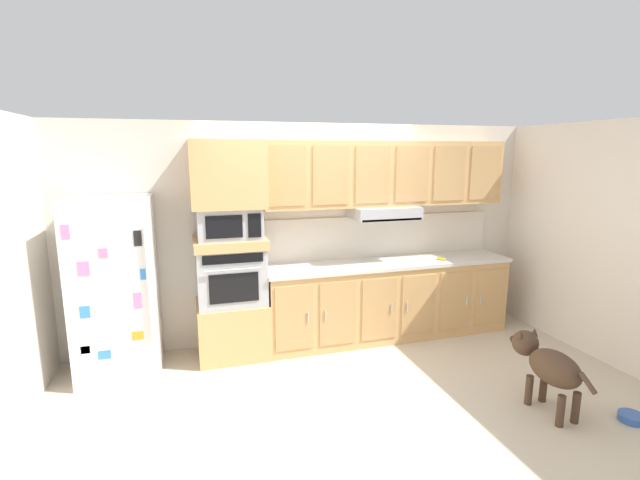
{
  "coord_description": "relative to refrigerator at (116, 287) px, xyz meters",
  "views": [
    {
      "loc": [
        -1.4,
        -3.96,
        2.18
      ],
      "look_at": [
        -0.1,
        0.37,
        1.3
      ],
      "focal_mm": 25.41,
      "sensor_mm": 36.0,
      "label": 1
    }
  ],
  "objects": [
    {
      "name": "upper_cabinet_with_hood",
      "position": [
        2.94,
        0.19,
        1.02
      ],
      "size": [
        2.91,
        0.48,
        0.88
      ],
      "color": "tan",
      "rests_on": "backsplash_panel"
    },
    {
      "name": "back_kitchen_wall",
      "position": [
        2.09,
        0.43,
        0.37
      ],
      "size": [
        6.2,
        0.12,
        2.5
      ],
      "primitive_type": "cube",
      "color": "beige",
      "rests_on": "ground"
    },
    {
      "name": "backsplash_panel",
      "position": [
        2.95,
        0.36,
        0.29
      ],
      "size": [
        2.95,
        0.02,
        0.5
      ],
      "primitive_type": "cube",
      "color": "silver",
      "rests_on": "countertop_slab"
    },
    {
      "name": "refrigerator",
      "position": [
        0.0,
        0.0,
        0.0
      ],
      "size": [
        0.76,
        0.73,
        1.76
      ],
      "color": "white",
      "rests_on": "ground"
    },
    {
      "name": "side_panel_right",
      "position": [
        4.89,
        -0.68,
        0.37
      ],
      "size": [
        0.12,
        7.1,
        2.5
      ],
      "primitive_type": "cube",
      "color": "silver",
      "rests_on": "ground"
    },
    {
      "name": "dog_food_bowl",
      "position": [
        4.12,
        -2.14,
        -0.85
      ],
      "size": [
        0.2,
        0.2,
        0.06
      ],
      "color": "#3359A5",
      "rests_on": "ground"
    },
    {
      "name": "ground_plane",
      "position": [
        2.09,
        -0.68,
        -0.88
      ],
      "size": [
        9.6,
        9.6,
        0.0
      ],
      "primitive_type": "plane",
      "color": "beige"
    },
    {
      "name": "microwave",
      "position": [
        1.12,
        0.07,
        0.58
      ],
      "size": [
        0.64,
        0.54,
        0.32
      ],
      "color": "#A8AAAF",
      "rests_on": "appliance_mid_shelf"
    },
    {
      "name": "appliance_mid_shelf",
      "position": [
        1.12,
        0.07,
        0.37
      ],
      "size": [
        0.74,
        0.62,
        0.1
      ],
      "primitive_type": "cube",
      "color": "tan",
      "rests_on": "built_in_oven"
    },
    {
      "name": "built_in_oven",
      "position": [
        1.12,
        0.07,
        0.02
      ],
      "size": [
        0.7,
        0.62,
        0.6
      ],
      "color": "#A8AAAF",
      "rests_on": "oven_base_cabinet"
    },
    {
      "name": "countertop_slab",
      "position": [
        2.95,
        0.07,
        0.02
      ],
      "size": [
        2.95,
        0.64,
        0.04
      ],
      "primitive_type": "cube",
      "color": "beige",
      "rests_on": "lower_cabinet_run"
    },
    {
      "name": "dog",
      "position": [
        3.57,
        -1.78,
        -0.47
      ],
      "size": [
        0.3,
        0.92,
        0.62
      ],
      "rotation": [
        0.0,
        0.0,
        1.59
      ],
      "color": "#473323",
      "rests_on": "ground"
    },
    {
      "name": "screwdriver",
      "position": [
        3.57,
        -0.06,
        0.05
      ],
      "size": [
        0.17,
        0.17,
        0.03
      ],
      "color": "yellow",
      "rests_on": "countertop_slab"
    },
    {
      "name": "oven_base_cabinet",
      "position": [
        1.12,
        0.07,
        -0.58
      ],
      "size": [
        0.74,
        0.62,
        0.6
      ],
      "primitive_type": "cube",
      "color": "tan",
      "rests_on": "ground"
    },
    {
      "name": "lower_cabinet_run",
      "position": [
        2.95,
        0.07,
        -0.44
      ],
      "size": [
        2.91,
        0.63,
        0.88
      ],
      "color": "tan",
      "rests_on": "ground"
    },
    {
      "name": "side_panel_left",
      "position": [
        -0.71,
        -0.68,
        0.37
      ],
      "size": [
        0.12,
        7.1,
        2.5
      ],
      "primitive_type": "cube",
      "color": "beige",
      "rests_on": "ground"
    },
    {
      "name": "appliance_upper_cabinet",
      "position": [
        1.12,
        0.07,
        1.08
      ],
      "size": [
        0.74,
        0.62,
        0.68
      ],
      "primitive_type": "cube",
      "color": "tan",
      "rests_on": "microwave"
    }
  ]
}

